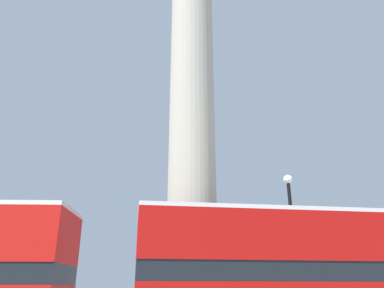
{
  "coord_description": "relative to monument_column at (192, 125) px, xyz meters",
  "views": [
    {
      "loc": [
        -1.94,
        -15.57,
        2.04
      ],
      "look_at": [
        0.0,
        0.0,
        8.11
      ],
      "focal_mm": 35.0,
      "sensor_mm": 36.0,
      "label": 1
    }
  ],
  "objects": [
    {
      "name": "monument_column",
      "position": [
        0.0,
        0.0,
        0.0
      ],
      "size": [
        4.51,
        4.51,
        21.85
      ],
      "color": "#A39E8E",
      "rests_on": "ground_plane"
    },
    {
      "name": "street_lamp",
      "position": [
        3.73,
        -1.52,
        -5.85
      ],
      "size": [
        0.36,
        0.36,
        6.34
      ],
      "color": "black",
      "rests_on": "ground_plane"
    },
    {
      "name": "bus_a",
      "position": [
        3.36,
        -3.98,
        -6.68
      ],
      "size": [
        11.08,
        2.98,
        4.29
      ],
      "rotation": [
        0.0,
        0.0,
        0.02
      ],
      "color": "#A80F0C",
      "rests_on": "ground_plane"
    }
  ]
}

